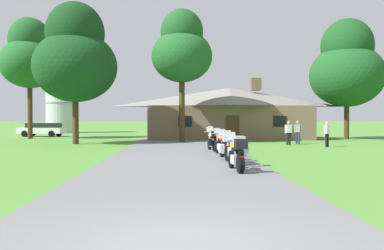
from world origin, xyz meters
name	(u,v)px	position (x,y,z in m)	size (l,w,h in m)	color
ground_plane	(178,148)	(0.00, 20.00, 0.00)	(500.00, 500.00, 0.00)	#4C8433
asphalt_driveway	(178,150)	(0.00, 18.00, 0.03)	(6.40, 80.00, 0.06)	slate
motorcycle_yellow_nearest_to_camera	(237,155)	(1.96, 8.06, 0.62)	(0.66, 2.08, 1.30)	black
motorcycle_blue_second_in_row	(235,150)	(2.21, 10.28, 0.61)	(0.95, 2.07, 1.30)	black
motorcycle_red_third_in_row	(226,147)	(2.07, 12.23, 0.61)	(0.80, 2.08, 1.30)	black
motorcycle_orange_fourth_in_row	(221,143)	(2.12, 14.45, 0.62)	(0.74, 2.08, 1.30)	black
motorcycle_white_fifth_in_row	(213,141)	(1.92, 16.81, 0.61)	(0.89, 2.08, 1.30)	black
motorcycle_black_farthest_in_row	(214,139)	(2.18, 19.04, 0.61)	(0.88, 2.08, 1.30)	black
stone_lodge	(228,113)	(4.56, 31.64, 2.39)	(15.06, 6.94, 5.54)	brown
bystander_gray_shirt_near_lodge	(298,131)	(8.68, 23.70, 0.95)	(0.50, 0.36, 1.69)	navy
bystander_white_shirt_beside_signpost	(327,133)	(9.67, 20.55, 0.93)	(0.45, 0.39, 1.67)	black
bystander_white_shirt_by_tree	(289,132)	(7.72, 22.63, 0.93)	(0.54, 0.28, 1.67)	black
tree_right_of_lodge	(347,67)	(15.17, 30.64, 6.49)	(6.59, 6.59, 10.81)	#422D19
tree_left_near	(75,57)	(-7.41, 24.14, 6.31)	(6.00, 6.00, 10.24)	#422D19
tree_by_lodge_front	(182,50)	(0.29, 25.71, 7.13)	(4.66, 4.66, 10.22)	#422D19
tree_left_far	(30,56)	(-13.59, 32.43, 7.56)	(5.38, 5.38, 11.11)	#422D19
metal_silo_distant	(61,99)	(-15.23, 48.58, 4.39)	(4.08, 4.08, 8.77)	#B2B7BC
parked_white_suv_far_left	(43,129)	(-13.93, 36.96, 0.78)	(4.80, 2.42, 1.40)	silver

